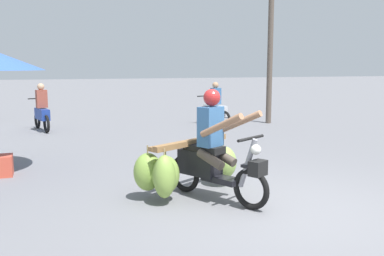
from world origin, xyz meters
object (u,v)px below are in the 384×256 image
Objects in this scene: motorbike_distant_ahead_left at (215,108)px; motorbike_distant_ahead_right at (42,112)px; utility_pole at (271,23)px; motorbike_main_loaded at (194,163)px.

motorbike_distant_ahead_right is at bearing 172.42° from motorbike_distant_ahead_left.
utility_pole is (1.95, -0.02, 2.70)m from motorbike_distant_ahead_left.
utility_pole is at bearing 52.96° from motorbike_main_loaded.
motorbike_distant_ahead_left is 0.98× the size of motorbike_distant_ahead_right.
utility_pole is (7.16, -0.71, 2.70)m from motorbike_distant_ahead_right.
utility_pole is (5.12, 6.79, 2.76)m from motorbike_main_loaded.
motorbike_distant_ahead_right is (-2.03, 7.50, 0.05)m from motorbike_main_loaded.
motorbike_main_loaded is at bearing -74.82° from motorbike_distant_ahead_right.
motorbike_distant_ahead_right is at bearing 174.33° from utility_pole.
motorbike_distant_ahead_right is 0.24× the size of utility_pole.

